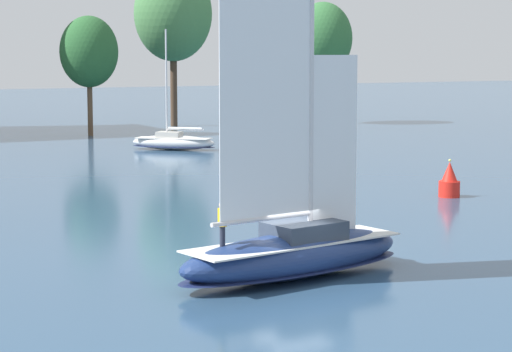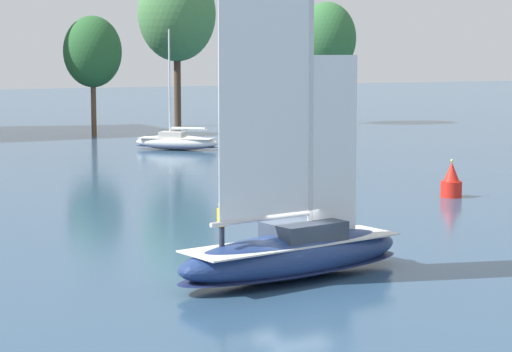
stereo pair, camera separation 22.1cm
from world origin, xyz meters
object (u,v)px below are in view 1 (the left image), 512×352
(tree_shore_left, at_px, (89,52))
(tree_shore_right, at_px, (323,39))
(sailboat_main, at_px, (294,249))
(sailboat_moored_near_marina, at_px, (173,142))
(tree_shore_center, at_px, (173,14))
(channel_buoy, at_px, (449,182))

(tree_shore_left, distance_m, tree_shore_right, 30.24)
(tree_shore_left, xyz_separation_m, sailboat_main, (-14.19, -65.47, -7.38))
(tree_shore_right, distance_m, sailboat_moored_near_marina, 36.63)
(tree_shore_center, bearing_deg, tree_shore_left, -147.13)
(tree_shore_center, bearing_deg, tree_shore_right, -15.04)
(sailboat_main, distance_m, channel_buoy, 23.35)
(tree_shore_right, height_order, channel_buoy, tree_shore_right)
(tree_shore_center, bearing_deg, channel_buoy, -97.93)
(tree_shore_right, bearing_deg, tree_shore_center, 164.96)
(tree_shore_left, relative_size, channel_buoy, 5.41)
(sailboat_moored_near_marina, bearing_deg, sailboat_main, -108.21)
(tree_shore_right, relative_size, channel_buoy, 6.41)
(sailboat_main, distance_m, sailboat_moored_near_marina, 50.49)
(tree_shore_center, xyz_separation_m, sailboat_main, (-27.01, -73.75, -11.68))
(tree_shore_left, distance_m, tree_shore_center, 15.86)
(tree_shore_left, height_order, tree_shore_right, tree_shore_right)
(tree_shore_left, height_order, sailboat_main, sailboat_main)
(tree_shore_left, xyz_separation_m, sailboat_moored_near_marina, (1.59, -17.51, -7.77))
(tree_shore_right, xyz_separation_m, sailboat_moored_near_marina, (-28.39, -21.18, -9.34))
(tree_shore_left, bearing_deg, channel_buoy, -85.01)
(tree_shore_left, bearing_deg, sailboat_moored_near_marina, -84.83)
(tree_shore_center, height_order, channel_buoy, tree_shore_center)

